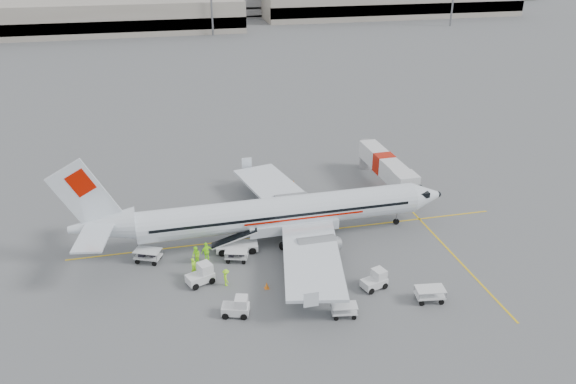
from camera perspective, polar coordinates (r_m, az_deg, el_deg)
name	(u,v)px	position (r m, az deg, el deg)	size (l,w,h in m)	color
ground	(292,234)	(57.35, 0.46, -4.27)	(360.00, 360.00, 0.00)	#56595B
stripe_lead	(292,234)	(57.35, 0.46, -4.26)	(44.00, 0.20, 0.01)	yellow
stripe_cross	(456,258)	(55.73, 16.70, -6.41)	(0.20, 20.00, 0.01)	yellow
terminal_west	(51,19)	(182.22, -22.91, 15.92)	(110.00, 22.00, 9.00)	gray
terminal_east	(389,0)	(211.34, 10.20, 18.61)	(90.00, 26.00, 10.00)	gray
treeline	(182,2)	(225.19, -10.67, 18.45)	(300.00, 3.00, 6.00)	black
aircraft	(281,193)	(54.21, -0.68, -0.10)	(36.64, 28.72, 10.10)	white
jet_bridge	(383,170)	(68.33, 9.67, 2.23)	(2.76, 14.72, 3.86)	silver
belt_loader	(237,238)	(53.98, -5.24, -4.66)	(5.31, 1.99, 2.88)	silver
tug_fore	(374,280)	(49.42, 8.75, -8.79)	(2.17, 1.24, 1.68)	silver
tug_mid	(235,306)	(46.02, -5.37, -11.47)	(2.17, 1.24, 1.68)	silver
tug_aft	(200,274)	(50.00, -8.95, -8.28)	(2.34, 1.34, 1.81)	silver
cart_loaded_a	(236,256)	(52.89, -5.26, -6.47)	(2.10, 1.24, 1.09)	silver
cart_loaded_b	(148,256)	(54.13, -14.03, -6.30)	(2.39, 1.41, 1.25)	silver
cart_empty_a	(344,310)	(46.10, 5.73, -11.88)	(2.06, 1.22, 1.07)	silver
cart_empty_b	(430,294)	(48.92, 14.20, -10.06)	(2.39, 1.41, 1.25)	silver
cone_nose	(423,195)	(66.78, 13.52, -0.25)	(0.35, 0.35, 0.57)	orange
cone_port	(293,182)	(67.97, 0.56, 0.99)	(0.40, 0.40, 0.65)	orange
cone_stbd	(267,285)	(49.10, -2.18, -9.44)	(0.41, 0.41, 0.67)	orange
crew_a	(194,267)	(51.02, -9.54, -7.55)	(0.67, 0.44, 1.85)	#91E61C
crew_b	(196,255)	(52.74, -9.32, -6.38)	(0.87, 0.68, 1.79)	#91E61C
crew_c	(226,278)	(49.49, -6.31, -8.63)	(1.03, 0.59, 1.60)	#91E61C
crew_d	(207,252)	(53.06, -8.27, -6.01)	(1.13, 0.47, 1.92)	#91E61C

